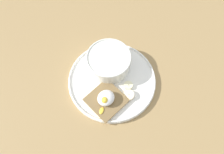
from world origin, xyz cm
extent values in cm
cube|color=#9F7F4F|center=(0.00, 0.00, 1.00)|extent=(120.00, 120.00, 2.00)
cylinder|color=white|center=(0.00, 0.00, 2.50)|extent=(27.31, 27.31, 1.00)
torus|color=white|center=(0.00, 0.00, 3.30)|extent=(27.11, 27.11, 0.60)
cylinder|color=white|center=(2.70, 4.32, 5.66)|extent=(13.55, 13.55, 5.32)
torus|color=white|center=(2.70, 4.32, 8.32)|extent=(13.75, 13.75, 0.60)
cylinder|color=#CAB090|center=(2.70, 4.32, 5.19)|extent=(12.15, 12.15, 3.98)
ellipsoid|color=#CAB090|center=(2.70, 4.32, 6.98)|extent=(11.54, 11.54, 1.20)
ellipsoid|color=tan|center=(6.50, 3.89, 7.32)|extent=(1.83, 1.92, 0.70)
ellipsoid|color=#A88752|center=(2.64, 6.14, 7.38)|extent=(2.05, 1.50, 0.80)
ellipsoid|color=#AF7E54|center=(3.66, 2.39, 7.29)|extent=(1.60, 1.73, 0.62)
ellipsoid|color=tan|center=(1.37, 2.57, 7.29)|extent=(1.41, 1.72, 0.64)
ellipsoid|color=beige|center=(1.03, 5.48, 7.26)|extent=(1.54, 1.53, 0.57)
ellipsoid|color=tan|center=(4.73, 6.86, 7.24)|extent=(1.46, 1.20, 0.54)
ellipsoid|color=beige|center=(-0.06, 2.36, 7.23)|extent=(1.37, 1.33, 0.50)
cube|color=olive|center=(-6.03, -3.89, 4.04)|extent=(10.05, 10.05, 0.30)
cube|color=tan|center=(-6.03, -3.89, 3.57)|extent=(9.85, 9.85, 1.14)
ellipsoid|color=white|center=(-6.03, -3.89, 5.53)|extent=(5.18, 4.73, 2.78)
sphere|color=yellow|center=(-6.91, -4.33, 6.22)|extent=(2.04, 2.04, 2.04)
ellipsoid|color=yellow|center=(-9.30, -5.53, 4.34)|extent=(2.46, 2.03, 0.36)
cylinder|color=#F8EEBC|center=(2.10, -5.01, 3.55)|extent=(3.60, 3.61, 1.11)
cylinder|color=#C1B993|center=(2.10, -5.01, 4.09)|extent=(0.65, 0.65, 0.13)
cylinder|color=#F7E2BB|center=(0.42, -7.35, 3.66)|extent=(4.76, 4.77, 1.58)
cylinder|color=#C0B092|center=(0.42, -7.35, 4.17)|extent=(0.85, 0.85, 0.22)
camera|label=1|loc=(-19.89, -21.19, 64.41)|focal=35.00mm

